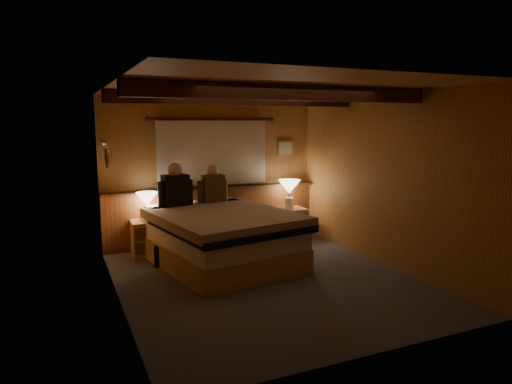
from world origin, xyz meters
TOP-DOWN VIEW (x-y plane):
  - floor at (0.00, 0.00)m, footprint 4.20×4.20m
  - ceiling at (0.00, 0.00)m, footprint 4.20×4.20m
  - wall_back at (0.00, 2.10)m, footprint 3.60×0.00m
  - wall_left at (-1.80, 0.00)m, footprint 0.00×4.20m
  - wall_right at (1.80, 0.00)m, footprint 0.00×4.20m
  - wall_front at (0.00, -2.10)m, footprint 3.60×0.00m
  - wainscot at (0.00, 2.04)m, footprint 3.60×0.23m
  - curtain_window at (0.00, 2.03)m, footprint 2.18×0.09m
  - ceiling_beams at (0.00, 0.15)m, footprint 3.60×1.65m
  - coat_rail at (-1.72, 1.58)m, footprint 0.05×0.55m
  - framed_print at (1.35, 2.08)m, footprint 0.30×0.04m
  - bed at (-0.29, 0.88)m, footprint 2.04×2.47m
  - nightstand_left at (-1.15, 1.76)m, footprint 0.50×0.45m
  - nightstand_right at (1.30, 1.76)m, footprint 0.48×0.44m
  - lamp_left at (-1.14, 1.80)m, footprint 0.33×0.33m
  - lamp_right at (1.27, 1.76)m, footprint 0.38×0.38m
  - person_left at (-0.75, 1.58)m, footprint 0.55×0.29m
  - person_right at (-0.14, 1.68)m, footprint 0.51×0.24m
  - duffel_bag at (-0.92, 1.13)m, footprint 0.56×0.42m

SIDE VIEW (x-z plane):
  - floor at x=0.00m, z-range 0.00..0.00m
  - duffel_bag at x=-0.92m, z-range -0.02..0.34m
  - nightstand_left at x=-1.15m, z-range 0.00..0.53m
  - nightstand_right at x=1.30m, z-range 0.00..0.53m
  - bed at x=-0.29m, z-range 0.01..0.77m
  - wainscot at x=0.00m, z-range 0.02..0.96m
  - lamp_left at x=-1.14m, z-range 0.61..1.04m
  - lamp_right at x=1.27m, z-range 0.63..1.12m
  - person_right at x=-0.14m, z-range 0.69..1.31m
  - person_left at x=-0.75m, z-range 0.68..1.36m
  - wall_left at x=-1.80m, z-range -0.90..3.30m
  - wall_right at x=1.80m, z-range -0.90..3.30m
  - wall_back at x=0.00m, z-range -0.60..3.00m
  - wall_front at x=0.00m, z-range -0.60..3.00m
  - curtain_window at x=0.00m, z-range 0.96..2.08m
  - framed_print at x=1.35m, z-range 1.43..1.68m
  - coat_rail at x=-1.72m, z-range 1.55..1.79m
  - ceiling_beams at x=0.00m, z-range 2.23..2.39m
  - ceiling at x=0.00m, z-range 2.40..2.40m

